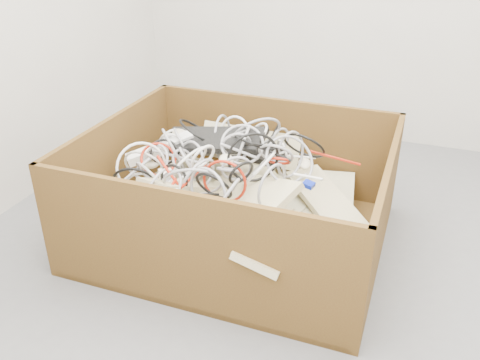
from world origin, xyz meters
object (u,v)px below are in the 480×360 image
(power_strip_left, at_px, (160,148))
(power_strip_right, at_px, (173,192))
(vga_plug, at_px, (309,184))
(cardboard_box, at_px, (235,214))

(power_strip_left, bearing_deg, power_strip_right, -93.10)
(power_strip_right, distance_m, vga_plug, 0.56)
(power_strip_left, height_order, power_strip_right, power_strip_left)
(cardboard_box, xyz_separation_m, power_strip_right, (-0.17, -0.27, 0.22))
(cardboard_box, distance_m, vga_plug, 0.41)
(power_strip_left, xyz_separation_m, power_strip_right, (0.22, -0.30, -0.03))
(power_strip_right, relative_size, vga_plug, 6.22)
(cardboard_box, relative_size, vga_plug, 28.59)
(power_strip_right, xyz_separation_m, vga_plug, (0.51, 0.25, 0.01))
(power_strip_right, bearing_deg, power_strip_left, 173.87)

